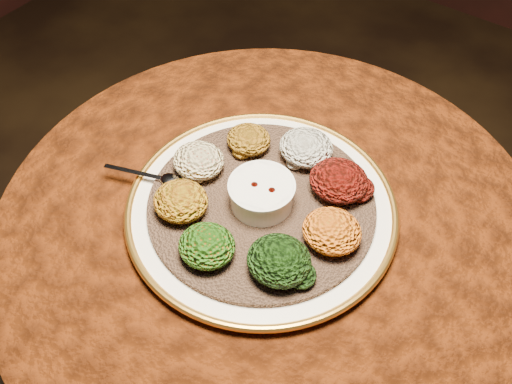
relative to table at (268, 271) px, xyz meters
The scene contains 13 objects.
table is the anchor object (origin of this frame).
platter 0.19m from the table, 165.33° to the right, with size 0.55×0.55×0.02m.
injera 0.20m from the table, 165.33° to the right, with size 0.39×0.39×0.01m, color brown.
stew_bowl 0.24m from the table, 165.33° to the right, with size 0.11×0.11×0.05m.
spoon 0.29m from the table, 160.94° to the right, with size 0.14×0.06×0.01m.
portion_ayib 0.27m from the table, 95.66° to the left, with size 0.10×0.09×0.05m, color beige.
portion_kitfo 0.26m from the table, 52.10° to the left, with size 0.10×0.10×0.05m, color black.
portion_tikil 0.26m from the table, ahead, with size 0.10×0.09×0.05m, color #C78310.
portion_gomen 0.26m from the table, 49.44° to the right, with size 0.10×0.10×0.05m, color black.
portion_mixveg 0.27m from the table, 100.06° to the right, with size 0.09×0.09×0.04m, color #A33D0A.
portion_kik 0.27m from the table, 140.98° to the right, with size 0.09×0.09×0.04m, color #AC7C0F.
portion_timatim 0.27m from the table, behind, with size 0.09×0.09×0.04m, color maroon.
portion_shiro 0.27m from the table, 140.84° to the left, with size 0.08×0.08×0.04m, color #8D5711.
Camera 1 is at (0.33, -0.50, 1.52)m, focal length 40.00 mm.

